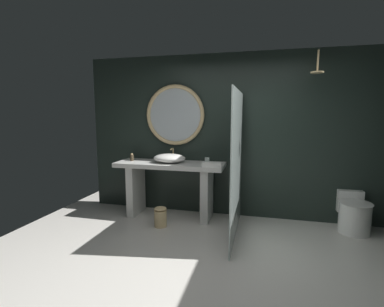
{
  "coord_description": "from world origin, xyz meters",
  "views": [
    {
      "loc": [
        0.53,
        -2.68,
        1.65
      ],
      "look_at": [
        -0.34,
        0.78,
        1.16
      ],
      "focal_mm": 26.45,
      "sensor_mm": 36.0,
      "label": 1
    }
  ],
  "objects_px": {
    "toilet": "(354,214)",
    "tumbler_cup": "(207,161)",
    "vessel_sink": "(169,158)",
    "rain_shower_head": "(317,70)",
    "soap_dispenser": "(132,158)",
    "round_wall_mirror": "(175,115)",
    "folded_hand_towel": "(212,165)",
    "waste_bin": "(160,216)"
  },
  "relations": [
    {
      "from": "soap_dispenser",
      "to": "rain_shower_head",
      "type": "height_order",
      "value": "rain_shower_head"
    },
    {
      "from": "soap_dispenser",
      "to": "rain_shower_head",
      "type": "bearing_deg",
      "value": -0.44
    },
    {
      "from": "toilet",
      "to": "tumbler_cup",
      "type": "bearing_deg",
      "value": -178.05
    },
    {
      "from": "soap_dispenser",
      "to": "round_wall_mirror",
      "type": "xyz_separation_m",
      "value": [
        0.66,
        0.27,
        0.69
      ]
    },
    {
      "from": "rain_shower_head",
      "to": "folded_hand_towel",
      "type": "distance_m",
      "value": 1.93
    },
    {
      "from": "tumbler_cup",
      "to": "waste_bin",
      "type": "height_order",
      "value": "tumbler_cup"
    },
    {
      "from": "tumbler_cup",
      "to": "rain_shower_head",
      "type": "xyz_separation_m",
      "value": [
        1.5,
        -0.01,
        1.3
      ]
    },
    {
      "from": "vessel_sink",
      "to": "toilet",
      "type": "relative_size",
      "value": 0.86
    },
    {
      "from": "tumbler_cup",
      "to": "toilet",
      "type": "bearing_deg",
      "value": 1.95
    },
    {
      "from": "waste_bin",
      "to": "toilet",
      "type": "bearing_deg",
      "value": 10.49
    },
    {
      "from": "rain_shower_head",
      "to": "waste_bin",
      "type": "height_order",
      "value": "rain_shower_head"
    },
    {
      "from": "tumbler_cup",
      "to": "folded_hand_towel",
      "type": "distance_m",
      "value": 0.21
    },
    {
      "from": "vessel_sink",
      "to": "folded_hand_towel",
      "type": "relative_size",
      "value": 1.84
    },
    {
      "from": "vessel_sink",
      "to": "soap_dispenser",
      "type": "relative_size",
      "value": 4.12
    },
    {
      "from": "toilet",
      "to": "folded_hand_towel",
      "type": "height_order",
      "value": "folded_hand_towel"
    },
    {
      "from": "soap_dispenser",
      "to": "round_wall_mirror",
      "type": "distance_m",
      "value": 1.0
    },
    {
      "from": "tumbler_cup",
      "to": "waste_bin",
      "type": "distance_m",
      "value": 1.09
    },
    {
      "from": "waste_bin",
      "to": "vessel_sink",
      "type": "bearing_deg",
      "value": 89.87
    },
    {
      "from": "folded_hand_towel",
      "to": "vessel_sink",
      "type": "bearing_deg",
      "value": 164.89
    },
    {
      "from": "toilet",
      "to": "vessel_sink",
      "type": "bearing_deg",
      "value": -178.75
    },
    {
      "from": "rain_shower_head",
      "to": "waste_bin",
      "type": "relative_size",
      "value": 1.0
    },
    {
      "from": "round_wall_mirror",
      "to": "toilet",
      "type": "bearing_deg",
      "value": -4.56
    },
    {
      "from": "vessel_sink",
      "to": "waste_bin",
      "type": "distance_m",
      "value": 0.92
    },
    {
      "from": "soap_dispenser",
      "to": "rain_shower_head",
      "type": "relative_size",
      "value": 0.41
    },
    {
      "from": "tumbler_cup",
      "to": "rain_shower_head",
      "type": "height_order",
      "value": "rain_shower_head"
    },
    {
      "from": "round_wall_mirror",
      "to": "vessel_sink",
      "type": "bearing_deg",
      "value": -91.9
    },
    {
      "from": "vessel_sink",
      "to": "round_wall_mirror",
      "type": "relative_size",
      "value": 0.52
    },
    {
      "from": "tumbler_cup",
      "to": "toilet",
      "type": "distance_m",
      "value": 2.21
    },
    {
      "from": "vessel_sink",
      "to": "soap_dispenser",
      "type": "bearing_deg",
      "value": 179.74
    },
    {
      "from": "round_wall_mirror",
      "to": "rain_shower_head",
      "type": "height_order",
      "value": "rain_shower_head"
    },
    {
      "from": "rain_shower_head",
      "to": "waste_bin",
      "type": "xyz_separation_m",
      "value": [
        -2.11,
        -0.42,
        -2.09
      ]
    },
    {
      "from": "soap_dispenser",
      "to": "vessel_sink",
      "type": "bearing_deg",
      "value": -0.26
    },
    {
      "from": "tumbler_cup",
      "to": "toilet",
      "type": "height_order",
      "value": "tumbler_cup"
    },
    {
      "from": "tumbler_cup",
      "to": "round_wall_mirror",
      "type": "bearing_deg",
      "value": 154.49
    },
    {
      "from": "soap_dispenser",
      "to": "folded_hand_towel",
      "type": "xyz_separation_m",
      "value": [
        1.37,
        -0.2,
        -0.02
      ]
    },
    {
      "from": "toilet",
      "to": "folded_hand_towel",
      "type": "distance_m",
      "value": 2.12
    },
    {
      "from": "rain_shower_head",
      "to": "folded_hand_towel",
      "type": "bearing_deg",
      "value": -172.87
    },
    {
      "from": "toilet",
      "to": "folded_hand_towel",
      "type": "relative_size",
      "value": 2.12
    },
    {
      "from": "tumbler_cup",
      "to": "toilet",
      "type": "relative_size",
      "value": 0.18
    },
    {
      "from": "waste_bin",
      "to": "folded_hand_towel",
      "type": "xyz_separation_m",
      "value": [
        0.71,
        0.25,
        0.77
      ]
    },
    {
      "from": "soap_dispenser",
      "to": "folded_hand_towel",
      "type": "height_order",
      "value": "soap_dispenser"
    },
    {
      "from": "toilet",
      "to": "waste_bin",
      "type": "height_order",
      "value": "toilet"
    }
  ]
}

